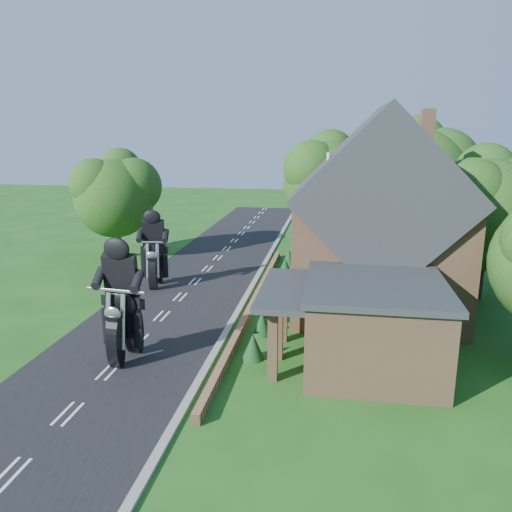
# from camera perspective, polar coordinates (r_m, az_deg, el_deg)

# --- Properties ---
(ground) EXTENTS (120.00, 120.00, 0.00)m
(ground) POSITION_cam_1_polar(r_m,az_deg,el_deg) (22.93, -13.26, -9.38)
(ground) COLOR #1B5016
(ground) RESTS_ON ground
(road) EXTENTS (7.00, 80.00, 0.02)m
(road) POSITION_cam_1_polar(r_m,az_deg,el_deg) (22.92, -13.26, -9.35)
(road) COLOR black
(road) RESTS_ON ground
(kerb) EXTENTS (0.30, 80.00, 0.12)m
(kerb) POSITION_cam_1_polar(r_m,az_deg,el_deg) (21.83, -4.23, -10.07)
(kerb) COLOR gray
(kerb) RESTS_ON ground
(garden_wall) EXTENTS (0.30, 22.00, 0.40)m
(garden_wall) POSITION_cam_1_polar(r_m,az_deg,el_deg) (26.21, -0.32, -5.50)
(garden_wall) COLOR #9C704F
(garden_wall) RESTS_ON ground
(house) EXTENTS (9.54, 8.64, 10.24)m
(house) POSITION_cam_1_polar(r_m,az_deg,el_deg) (25.87, 13.72, 3.34)
(house) COLOR #9C704F
(house) RESTS_ON ground
(annex) EXTENTS (7.05, 5.94, 3.44)m
(annex) POSITION_cam_1_polar(r_m,az_deg,el_deg) (19.97, 12.92, -7.47)
(annex) COLOR #9C704F
(annex) RESTS_ON ground
(tree_house_right) EXTENTS (6.51, 6.00, 8.40)m
(tree_house_right) POSITION_cam_1_polar(r_m,az_deg,el_deg) (29.42, 25.52, 5.30)
(tree_house_right) COLOR black
(tree_house_right) RESTS_ON ground
(tree_behind_house) EXTENTS (7.81, 7.20, 10.08)m
(tree_behind_house) POSITION_cam_1_polar(r_m,az_deg,el_deg) (36.08, 18.63, 8.97)
(tree_behind_house) COLOR black
(tree_behind_house) RESTS_ON ground
(tree_behind_left) EXTENTS (6.94, 6.40, 9.16)m
(tree_behind_left) POSITION_cam_1_polar(r_m,az_deg,el_deg) (36.63, 8.90, 8.81)
(tree_behind_left) COLOR black
(tree_behind_left) RESTS_ON ground
(tree_far_road) EXTENTS (6.08, 5.60, 7.84)m
(tree_far_road) POSITION_cam_1_polar(r_m,az_deg,el_deg) (37.01, -15.33, 7.14)
(tree_far_road) COLOR black
(tree_far_road) RESTS_ON ground
(shrub_a) EXTENTS (0.90, 0.90, 1.10)m
(shrub_a) POSITION_cam_1_polar(r_m,az_deg,el_deg) (20.44, -0.33, -10.28)
(shrub_a) COLOR #113617
(shrub_a) RESTS_ON ground
(shrub_b) EXTENTS (0.90, 0.90, 1.10)m
(shrub_b) POSITION_cam_1_polar(r_m,az_deg,el_deg) (22.71, 0.72, -7.71)
(shrub_b) COLOR #113617
(shrub_b) RESTS_ON ground
(shrub_c) EXTENTS (0.90, 0.90, 1.10)m
(shrub_c) POSITION_cam_1_polar(r_m,az_deg,el_deg) (25.03, 1.57, -5.62)
(shrub_c) COLOR #113617
(shrub_c) RESTS_ON ground
(shrub_d) EXTENTS (0.90, 0.90, 1.10)m
(shrub_d) POSITION_cam_1_polar(r_m,az_deg,el_deg) (29.75, 2.85, -2.41)
(shrub_d) COLOR #113617
(shrub_d) RESTS_ON ground
(shrub_e) EXTENTS (0.90, 0.90, 1.10)m
(shrub_e) POSITION_cam_1_polar(r_m,az_deg,el_deg) (32.14, 3.35, -1.17)
(shrub_e) COLOR #113617
(shrub_e) RESTS_ON ground
(shrub_f) EXTENTS (0.90, 0.90, 1.10)m
(shrub_f) POSITION_cam_1_polar(r_m,az_deg,el_deg) (34.55, 3.78, -0.09)
(shrub_f) COLOR #113617
(shrub_f) RESTS_ON ground
(motorcycle_lead) EXTENTS (0.60, 1.68, 1.53)m
(motorcycle_lead) POSITION_cam_1_polar(r_m,az_deg,el_deg) (20.88, -14.69, -9.58)
(motorcycle_lead) COLOR black
(motorcycle_lead) RESTS_ON ground
(motorcycle_follow) EXTENTS (0.57, 1.52, 1.38)m
(motorcycle_follow) POSITION_cam_1_polar(r_m,az_deg,el_deg) (30.09, -11.41, -2.21)
(motorcycle_follow) COLOR black
(motorcycle_follow) RESTS_ON ground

